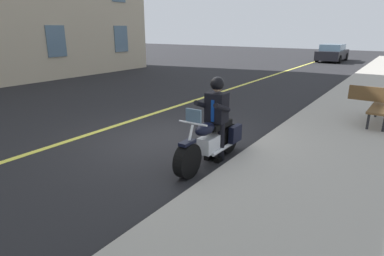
{
  "coord_description": "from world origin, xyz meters",
  "views": [
    {
      "loc": [
        5.9,
        4.69,
        2.65
      ],
      "look_at": [
        0.8,
        1.26,
        0.75
      ],
      "focal_mm": 30.27,
      "sensor_mm": 36.0,
      "label": 1
    }
  ],
  "objects_px": {
    "car_silver": "(332,53)",
    "bench_sidewalk": "(383,103)",
    "motorcycle_main": "(211,142)",
    "rider_main": "(216,112)"
  },
  "relations": [
    {
      "from": "motorcycle_main",
      "to": "rider_main",
      "type": "relative_size",
      "value": 1.27
    },
    {
      "from": "motorcycle_main",
      "to": "car_silver",
      "type": "relative_size",
      "value": 0.48
    },
    {
      "from": "motorcycle_main",
      "to": "rider_main",
      "type": "distance_m",
      "value": 0.61
    },
    {
      "from": "motorcycle_main",
      "to": "car_silver",
      "type": "bearing_deg",
      "value": -173.99
    },
    {
      "from": "car_silver",
      "to": "bench_sidewalk",
      "type": "height_order",
      "value": "car_silver"
    },
    {
      "from": "car_silver",
      "to": "bench_sidewalk",
      "type": "bearing_deg",
      "value": 14.94
    },
    {
      "from": "motorcycle_main",
      "to": "bench_sidewalk",
      "type": "xyz_separation_m",
      "value": [
        -4.66,
        2.64,
        0.26
      ]
    },
    {
      "from": "motorcycle_main",
      "to": "bench_sidewalk",
      "type": "bearing_deg",
      "value": 150.49
    },
    {
      "from": "motorcycle_main",
      "to": "bench_sidewalk",
      "type": "distance_m",
      "value": 5.36
    },
    {
      "from": "car_silver",
      "to": "rider_main",
      "type": "bearing_deg",
      "value": 6.05
    }
  ]
}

